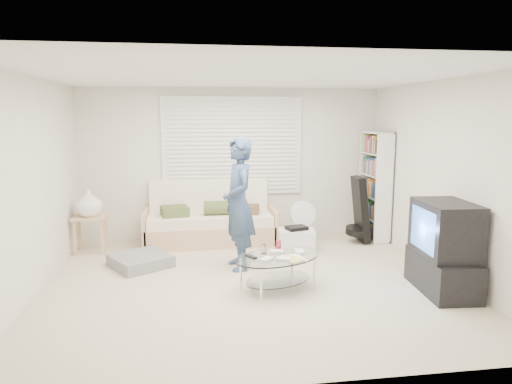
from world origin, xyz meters
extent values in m
plane|color=beige|center=(0.00, 0.00, 0.00)|extent=(5.00, 5.00, 0.00)
cube|color=silver|center=(0.00, 2.25, 1.25)|extent=(5.00, 0.02, 2.50)
cube|color=silver|center=(0.00, -2.25, 1.25)|extent=(5.00, 0.02, 2.50)
cube|color=silver|center=(-2.50, 0.00, 1.25)|extent=(0.02, 4.50, 2.50)
cube|color=silver|center=(2.50, 0.00, 1.25)|extent=(0.02, 4.50, 2.50)
cube|color=white|center=(0.00, 0.00, 2.50)|extent=(5.00, 4.50, 0.02)
cube|color=white|center=(0.00, 2.22, 1.55)|extent=(2.32, 0.06, 1.62)
cube|color=black|center=(0.00, 2.21, 1.55)|extent=(2.20, 0.01, 1.50)
cube|color=silver|center=(0.00, 2.18, 1.55)|extent=(2.16, 0.04, 1.50)
cube|color=silver|center=(0.00, 2.20, 1.55)|extent=(2.32, 0.08, 1.62)
cube|color=tan|center=(-0.41, 1.83, 0.16)|extent=(2.03, 0.81, 0.32)
cube|color=beige|center=(-0.41, 1.81, 0.41)|extent=(1.95, 0.75, 0.16)
cube|color=beige|center=(-0.41, 2.15, 0.71)|extent=(1.95, 0.23, 0.62)
cube|color=tan|center=(-1.42, 1.83, 0.28)|extent=(0.06, 0.81, 0.57)
cube|color=tan|center=(0.61, 1.83, 0.28)|extent=(0.06, 0.81, 0.57)
cube|color=#41502C|center=(-0.96, 1.78, 0.56)|extent=(0.48, 0.48, 0.14)
cylinder|color=#41502C|center=(-0.25, 1.75, 0.60)|extent=(0.51, 0.22, 0.22)
cube|color=#4E3C27|center=(0.20, 1.81, 0.55)|extent=(0.42, 0.42, 0.12)
cube|color=slate|center=(-1.41, 0.80, 0.08)|extent=(0.96, 0.96, 0.16)
cube|color=tan|center=(-2.22, 1.61, 0.54)|extent=(0.49, 0.39, 0.04)
cube|color=tan|center=(-2.42, 1.46, 0.26)|extent=(0.04, 0.04, 0.53)
cube|color=tan|center=(-2.02, 1.46, 0.26)|extent=(0.04, 0.04, 0.53)
cube|color=tan|center=(-2.42, 1.76, 0.26)|extent=(0.04, 0.04, 0.53)
cube|color=tan|center=(-2.02, 1.76, 0.26)|extent=(0.04, 0.04, 0.53)
imported|color=white|center=(-2.22, 1.61, 0.76)|extent=(0.39, 0.39, 0.41)
cube|color=white|center=(2.33, 1.75, 0.90)|extent=(0.28, 0.75, 1.79)
cube|color=black|center=(2.01, 1.53, 0.56)|extent=(0.25, 0.38, 1.07)
cylinder|color=black|center=(1.97, 1.53, 0.20)|extent=(0.38, 0.39, 0.15)
cylinder|color=white|center=(1.06, 1.62, 0.02)|extent=(0.29, 0.29, 0.03)
cylinder|color=white|center=(1.06, 1.62, 0.20)|extent=(0.04, 0.04, 0.36)
cylinder|color=white|center=(1.06, 1.62, 0.49)|extent=(0.43, 0.18, 0.42)
cylinder|color=white|center=(1.06, 1.62, 0.49)|extent=(0.12, 0.08, 0.11)
cube|color=white|center=(0.88, 1.24, 0.16)|extent=(0.60, 0.46, 0.33)
cube|color=black|center=(0.88, 1.24, 0.35)|extent=(0.35, 0.29, 0.05)
cube|color=black|center=(2.20, -0.63, 0.22)|extent=(0.60, 1.02, 0.44)
cube|color=black|center=(2.20, -0.63, 0.75)|extent=(0.61, 0.86, 0.63)
cube|color=#578FDE|center=(1.94, -0.61, 0.75)|extent=(0.07, 0.63, 0.48)
ellipsoid|color=silver|center=(0.30, -0.29, 0.40)|extent=(1.30, 1.10, 0.02)
ellipsoid|color=silver|center=(0.30, -0.29, 0.12)|extent=(0.99, 0.84, 0.01)
cylinder|color=silver|center=(0.04, -0.65, 0.19)|extent=(0.03, 0.03, 0.38)
cylinder|color=silver|center=(0.74, -0.33, 0.19)|extent=(0.03, 0.03, 0.38)
cylinder|color=silver|center=(-0.14, -0.25, 0.19)|extent=(0.03, 0.03, 0.38)
cylinder|color=silver|center=(0.55, 0.07, 0.19)|extent=(0.03, 0.03, 0.38)
cube|color=white|center=(0.13, -0.46, 0.43)|extent=(0.18, 0.17, 0.04)
cube|color=white|center=(0.30, -0.18, 0.43)|extent=(0.16, 0.11, 0.04)
cube|color=white|center=(0.57, -0.22, 0.43)|extent=(0.11, 0.16, 0.04)
cube|color=white|center=(0.33, -0.48, 0.43)|extent=(0.18, 0.15, 0.04)
cylinder|color=silver|center=(0.15, -0.16, 0.47)|extent=(0.06, 0.06, 0.11)
cylinder|color=#D13449|center=(0.35, -0.05, 0.47)|extent=(0.07, 0.07, 0.12)
cube|color=black|center=(-0.03, -0.31, 0.42)|extent=(0.13, 0.17, 0.02)
cube|color=white|center=(0.47, -0.42, 0.41)|extent=(0.28, 0.34, 0.01)
cube|color=tan|center=(0.43, -0.45, 0.42)|extent=(0.31, 0.33, 0.01)
imported|color=navy|center=(-0.08, 0.56, 0.89)|extent=(0.52, 0.71, 1.77)
camera|label=1|loc=(-0.69, -5.38, 2.03)|focal=32.00mm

